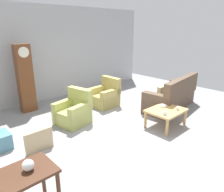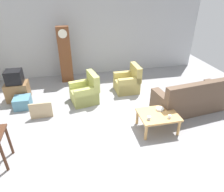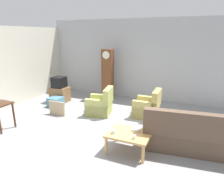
{
  "view_description": "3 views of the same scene",
  "coord_description": "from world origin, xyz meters",
  "px_view_note": "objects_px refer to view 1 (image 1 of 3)",
  "views": [
    {
      "loc": [
        -3.62,
        -3.31,
        2.5
      ],
      "look_at": [
        -0.27,
        0.26,
        0.88
      ],
      "focal_mm": 33.78,
      "sensor_mm": 36.0,
      "label": 1
    },
    {
      "loc": [
        -1.12,
        -4.33,
        3.25
      ],
      "look_at": [
        -0.16,
        0.16,
        0.68
      ],
      "focal_mm": 31.78,
      "sensor_mm": 36.0,
      "label": 2
    },
    {
      "loc": [
        2.21,
        -4.6,
        2.6
      ],
      "look_at": [
        -0.16,
        0.76,
        0.84
      ],
      "focal_mm": 33.05,
      "sensor_mm": 36.0,
      "label": 3
    }
  ],
  "objects_px": {
    "armchair_olive_far": "(105,97)",
    "console_table_dark": "(1,191)",
    "cup_blue_rimmed": "(165,113)",
    "bowl_white_stacked": "(163,106)",
    "armchair_olive_near": "(74,112)",
    "glass_dome_cloche": "(28,165)",
    "cup_white_porcelain": "(178,108)",
    "couch_floral": "(172,97)",
    "coffee_table_wood": "(166,112)",
    "grandfather_clock": "(25,79)",
    "framed_picture_leaning": "(39,141)"
  },
  "relations": [
    {
      "from": "glass_dome_cloche",
      "to": "cup_blue_rimmed",
      "type": "distance_m",
      "value": 3.42
    },
    {
      "from": "armchair_olive_far",
      "to": "framed_picture_leaning",
      "type": "xyz_separation_m",
      "value": [
        -2.8,
        -1.09,
        -0.07
      ]
    },
    {
      "from": "console_table_dark",
      "to": "cup_white_porcelain",
      "type": "height_order",
      "value": "console_table_dark"
    },
    {
      "from": "armchair_olive_near",
      "to": "bowl_white_stacked",
      "type": "height_order",
      "value": "armchair_olive_near"
    },
    {
      "from": "armchair_olive_near",
      "to": "cup_blue_rimmed",
      "type": "relative_size",
      "value": 10.65
    },
    {
      "from": "bowl_white_stacked",
      "to": "couch_floral",
      "type": "bearing_deg",
      "value": 20.77
    },
    {
      "from": "armchair_olive_far",
      "to": "coffee_table_wood",
      "type": "height_order",
      "value": "armchair_olive_far"
    },
    {
      "from": "couch_floral",
      "to": "grandfather_clock",
      "type": "relative_size",
      "value": 1.08
    },
    {
      "from": "glass_dome_cloche",
      "to": "cup_white_porcelain",
      "type": "height_order",
      "value": "glass_dome_cloche"
    },
    {
      "from": "armchair_olive_far",
      "to": "bowl_white_stacked",
      "type": "distance_m",
      "value": 2.08
    },
    {
      "from": "couch_floral",
      "to": "armchair_olive_far",
      "type": "height_order",
      "value": "couch_floral"
    },
    {
      "from": "coffee_table_wood",
      "to": "couch_floral",
      "type": "bearing_deg",
      "value": 25.61
    },
    {
      "from": "couch_floral",
      "to": "cup_blue_rimmed",
      "type": "distance_m",
      "value": 1.78
    },
    {
      "from": "armchair_olive_near",
      "to": "armchair_olive_far",
      "type": "relative_size",
      "value": 1.01
    },
    {
      "from": "console_table_dark",
      "to": "bowl_white_stacked",
      "type": "height_order",
      "value": "console_table_dark"
    },
    {
      "from": "console_table_dark",
      "to": "cup_blue_rimmed",
      "type": "height_order",
      "value": "console_table_dark"
    },
    {
      "from": "armchair_olive_near",
      "to": "glass_dome_cloche",
      "type": "relative_size",
      "value": 6.11
    },
    {
      "from": "glass_dome_cloche",
      "to": "bowl_white_stacked",
      "type": "xyz_separation_m",
      "value": [
        3.83,
        0.54,
        -0.36
      ]
    },
    {
      "from": "armchair_olive_near",
      "to": "glass_dome_cloche",
      "type": "height_order",
      "value": "glass_dome_cloche"
    },
    {
      "from": "armchair_olive_far",
      "to": "framed_picture_leaning",
      "type": "distance_m",
      "value": 3.0
    },
    {
      "from": "armchair_olive_far",
      "to": "console_table_dark",
      "type": "xyz_separation_m",
      "value": [
        -3.92,
        -2.59,
        0.36
      ]
    },
    {
      "from": "cup_white_porcelain",
      "to": "cup_blue_rimmed",
      "type": "relative_size",
      "value": 0.93
    },
    {
      "from": "couch_floral",
      "to": "grandfather_clock",
      "type": "bearing_deg",
      "value": 139.96
    },
    {
      "from": "couch_floral",
      "to": "armchair_olive_far",
      "type": "xyz_separation_m",
      "value": [
        -1.42,
        1.61,
        -0.05
      ]
    },
    {
      "from": "armchair_olive_near",
      "to": "glass_dome_cloche",
      "type": "bearing_deg",
      "value": -133.63
    },
    {
      "from": "armchair_olive_far",
      "to": "framed_picture_leaning",
      "type": "relative_size",
      "value": 1.53
    },
    {
      "from": "glass_dome_cloche",
      "to": "bowl_white_stacked",
      "type": "distance_m",
      "value": 3.88
    },
    {
      "from": "console_table_dark",
      "to": "bowl_white_stacked",
      "type": "bearing_deg",
      "value": 7.26
    },
    {
      "from": "framed_picture_leaning",
      "to": "cup_white_porcelain",
      "type": "relative_size",
      "value": 7.44
    },
    {
      "from": "couch_floral",
      "to": "coffee_table_wood",
      "type": "distance_m",
      "value": 1.42
    },
    {
      "from": "couch_floral",
      "to": "armchair_olive_near",
      "type": "xyz_separation_m",
      "value": [
        -2.92,
        1.19,
        -0.05
      ]
    },
    {
      "from": "grandfather_clock",
      "to": "cup_white_porcelain",
      "type": "relative_size",
      "value": 25.23
    },
    {
      "from": "grandfather_clock",
      "to": "coffee_table_wood",
      "type": "bearing_deg",
      "value": -58.25
    },
    {
      "from": "console_table_dark",
      "to": "couch_floral",
      "type": "bearing_deg",
      "value": 10.34
    },
    {
      "from": "armchair_olive_far",
      "to": "coffee_table_wood",
      "type": "distance_m",
      "value": 2.23
    },
    {
      "from": "cup_white_porcelain",
      "to": "couch_floral",
      "type": "bearing_deg",
      "value": 37.2
    },
    {
      "from": "grandfather_clock",
      "to": "framed_picture_leaning",
      "type": "distance_m",
      "value": 2.61
    },
    {
      "from": "framed_picture_leaning",
      "to": "cup_white_porcelain",
      "type": "xyz_separation_m",
      "value": [
        3.12,
        -1.35,
        0.27
      ]
    },
    {
      "from": "armchair_olive_near",
      "to": "cup_blue_rimmed",
      "type": "distance_m",
      "value": 2.38
    },
    {
      "from": "coffee_table_wood",
      "to": "cup_blue_rimmed",
      "type": "xyz_separation_m",
      "value": [
        -0.32,
        -0.17,
        0.11
      ]
    },
    {
      "from": "cup_blue_rimmed",
      "to": "bowl_white_stacked",
      "type": "xyz_separation_m",
      "value": [
        0.43,
        0.34,
        -0.02
      ]
    },
    {
      "from": "armchair_olive_far",
      "to": "grandfather_clock",
      "type": "bearing_deg",
      "value": 147.69
    },
    {
      "from": "armchair_olive_near",
      "to": "cup_blue_rimmed",
      "type": "xyz_separation_m",
      "value": [
        1.33,
        -1.97,
        0.2
      ]
    },
    {
      "from": "coffee_table_wood",
      "to": "glass_dome_cloche",
      "type": "relative_size",
      "value": 6.34
    },
    {
      "from": "cup_blue_rimmed",
      "to": "coffee_table_wood",
      "type": "bearing_deg",
      "value": 27.91
    },
    {
      "from": "grandfather_clock",
      "to": "glass_dome_cloche",
      "type": "bearing_deg",
      "value": -111.65
    },
    {
      "from": "coffee_table_wood",
      "to": "console_table_dark",
      "type": "xyz_separation_m",
      "value": [
        -4.05,
        -0.36,
        0.26
      ]
    },
    {
      "from": "coffee_table_wood",
      "to": "cup_blue_rimmed",
      "type": "height_order",
      "value": "cup_blue_rimmed"
    },
    {
      "from": "couch_floral",
      "to": "framed_picture_leaning",
      "type": "bearing_deg",
      "value": 172.87
    },
    {
      "from": "framed_picture_leaning",
      "to": "console_table_dark",
      "type": "bearing_deg",
      "value": -126.75
    }
  ]
}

